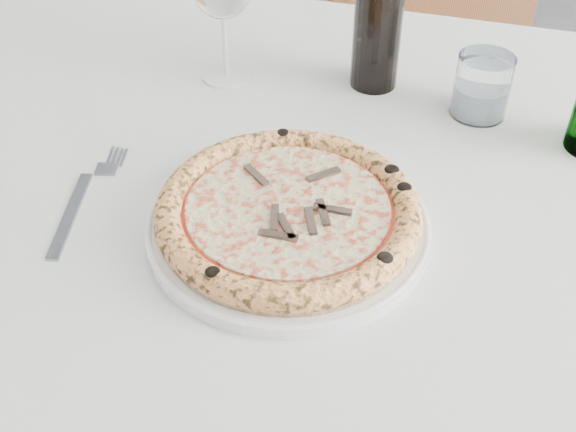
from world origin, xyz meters
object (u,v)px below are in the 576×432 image
Objects in this scene: dining_table at (310,226)px; chair_far at (422,61)px; plate at (288,224)px; wine_bottle at (379,8)px; tumbler at (481,90)px; pizza at (288,211)px.

chair_far is at bearing 85.77° from dining_table.
wine_bottle is (0.03, 0.33, 0.10)m from plate.
plate is 0.34m from tumbler.
wine_bottle is at bearing 85.01° from pizza.
dining_table is 0.28m from tumbler.
dining_table is 0.15m from pizza.
plate is 0.02m from pizza.
plate is (-0.05, -0.83, 0.23)m from chair_far.
chair_far is at bearing 87.10° from wine_bottle.
wine_bottle reaches higher than plate.
plate is 1.16× the size of wine_bottle.
tumbler is (0.17, 0.29, 0.03)m from plate.
plate is at bearing -93.72° from chair_far.
chair_far is at bearing 86.28° from pizza.
chair_far is 0.61m from tumbler.
plate is at bearing -120.93° from tumbler.
chair_far is 11.59× the size of tumbler.
tumbler is at bearing -14.08° from wine_bottle.
pizza is at bearing -161.69° from plate.
chair_far is at bearing 86.28° from plate.
plate reaches higher than dining_table.
pizza is (-0.05, -0.83, 0.25)m from chair_far.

